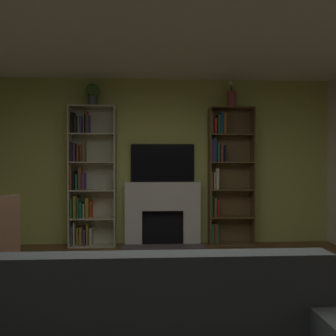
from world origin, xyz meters
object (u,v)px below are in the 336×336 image
at_px(bookshelf_right, 225,173).
at_px(fireplace, 163,212).
at_px(bookshelf_left, 87,180).
at_px(vase_with_flowers, 231,98).
at_px(tv, 163,163).
at_px(potted_plant, 93,93).

bearing_deg(bookshelf_right, fireplace, -179.06).
relative_size(bookshelf_left, vase_with_flowers, 5.20).
distance_m(tv, bookshelf_right, 1.04).
distance_m(fireplace, bookshelf_right, 1.20).
xyz_separation_m(fireplace, potted_plant, (-1.11, -0.04, 1.89)).
bearing_deg(fireplace, bookshelf_right, 0.94).
distance_m(tv, potted_plant, 1.57).
bearing_deg(vase_with_flowers, fireplace, 178.02).
height_order(bookshelf_right, vase_with_flowers, vase_with_flowers).
distance_m(fireplace, vase_with_flowers, 2.15).
bearing_deg(bookshelf_right, bookshelf_left, -179.49).
height_order(fireplace, bookshelf_right, bookshelf_right).
bearing_deg(bookshelf_left, bookshelf_right, 0.51).
distance_m(fireplace, tv, 0.79).
bearing_deg(bookshelf_left, fireplace, 0.15).
bearing_deg(tv, bookshelf_left, -175.98).
bearing_deg(tv, vase_with_flowers, -6.17).
bearing_deg(bookshelf_right, potted_plant, -178.53).
distance_m(bookshelf_left, vase_with_flowers, 2.66).
height_order(tv, vase_with_flowers, vase_with_flowers).
relative_size(fireplace, bookshelf_right, 0.59).
bearing_deg(fireplace, potted_plant, -178.03).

